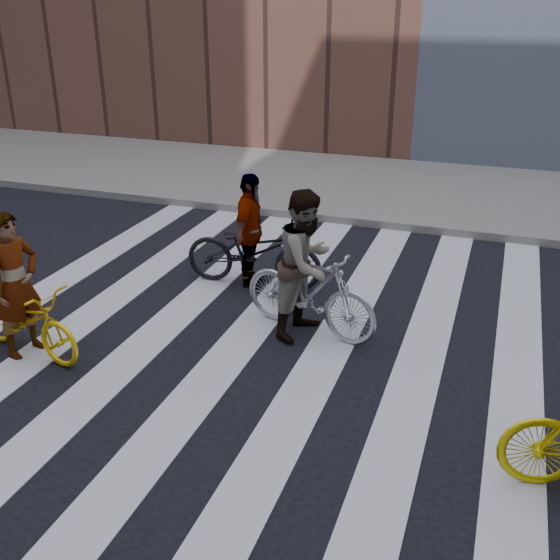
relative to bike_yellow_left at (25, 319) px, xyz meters
The scene contains 9 objects.
ground 3.04m from the bike_yellow_left, 17.46° to the left, with size 100.00×100.00×0.00m, color black.
sidewalk_far 8.88m from the bike_yellow_left, 71.17° to the left, with size 100.00×5.00×0.15m, color gray.
zebra_crosswalk 3.04m from the bike_yellow_left, 17.46° to the left, with size 8.25×10.00×0.01m.
bike_yellow_left is the anchor object (origin of this frame).
bike_silver_mid 3.46m from the bike_yellow_left, 28.29° to the left, with size 0.54×1.91×1.15m, color #B0B4BB.
bike_dark_rear 3.33m from the bike_yellow_left, 56.60° to the left, with size 0.72×2.06×1.08m, color black.
rider_left 0.45m from the bike_yellow_left, behind, with size 0.65×0.43×1.79m, color slate.
rider_mid 3.45m from the bike_yellow_left, 28.68° to the left, with size 0.92×0.72×1.89m, color slate.
rider_rear 3.32m from the bike_yellow_left, 57.32° to the left, with size 1.00×0.41×1.70m, color slate.
Camera 1 is at (2.31, -6.44, 4.03)m, focal length 42.00 mm.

